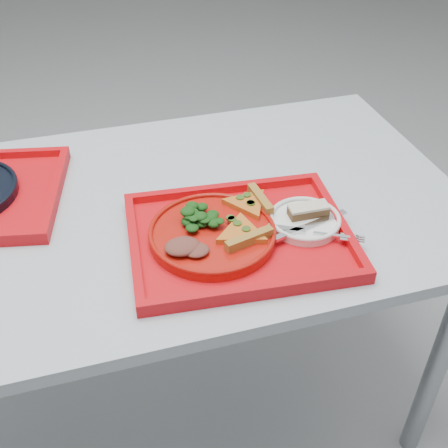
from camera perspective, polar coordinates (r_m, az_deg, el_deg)
The scene contains 12 objects.
ground at distance 1.81m, azimuth -8.27°, elevation -18.24°, with size 10.00×10.00×0.00m, color gray.
table at distance 1.31m, azimuth -10.91°, elevation -1.62°, with size 1.60×0.80×0.75m.
tray_main at distance 1.16m, azimuth 1.56°, elevation -1.53°, with size 0.45×0.35×0.01m, color red.
dinner_plate at distance 1.15m, azimuth -1.19°, elevation -1.14°, with size 0.26×0.26×0.02m, color #AE140B.
side_plate at distance 1.20m, azimuth 8.20°, elevation 0.21°, with size 0.15×0.15×0.01m, color white.
pizza_slice_a at distance 1.13m, azimuth 1.78°, elevation -0.70°, with size 0.12×0.10×0.02m, color orange, non-canonical shape.
pizza_slice_b at distance 1.21m, azimuth 2.46°, elevation 2.25°, with size 0.12×0.10×0.02m, color orange, non-canonical shape.
salad_heap at distance 1.16m, azimuth -2.31°, elevation 0.97°, with size 0.08×0.07×0.04m, color black.
meat_portion at distance 1.09m, azimuth -4.25°, elevation -2.29°, with size 0.07×0.06×0.02m, color brown.
dessert_bar at distance 1.20m, azimuth 8.57°, elevation 1.40°, with size 0.09×0.04×0.02m.
knife at distance 1.18m, azimuth 8.82°, elevation -0.05°, with size 0.18×0.02×0.01m, color silver.
fork at distance 1.16m, azimuth 8.97°, elevation -0.83°, with size 0.18×0.02×0.01m, color silver.
Camera 1 is at (-0.04, -1.02, 1.50)m, focal length 45.00 mm.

